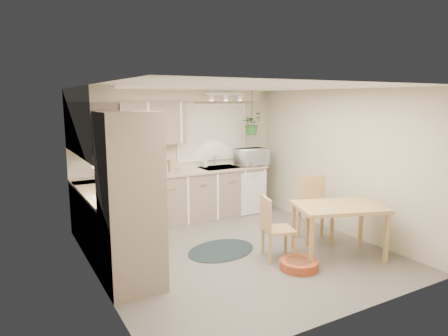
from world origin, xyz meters
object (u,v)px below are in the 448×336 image
Objects in this scene: braided_rug at (221,250)px; pet_bed at (299,265)px; dining_table at (338,231)px; chair_left at (279,228)px; chair_back at (316,210)px; microwave at (252,155)px.

braided_rug is 2.15× the size of pet_bed.
pet_bed is at bearing -174.85° from dining_table.
dining_table is 0.87m from chair_left.
chair_back is at bearing 37.63° from pet_bed.
chair_left is 2.53m from microwave.
chair_back is (0.16, 0.65, 0.13)m from dining_table.
chair_left is 0.58m from pet_bed.
pet_bed is at bearing -112.38° from microwave.
dining_table is 0.84m from pet_bed.
dining_table reaches higher than braided_rug.
microwave is (1.01, 2.21, 0.69)m from chair_left.
microwave is (1.57, 1.56, 1.14)m from braided_rug.
chair_left is at bearing -49.52° from braided_rug.
braided_rug is at bearing 7.09° from chair_back.
chair_left reaches higher than braided_rug.
microwave is (0.06, 1.92, 0.63)m from chair_back.
dining_table is 2.00× the size of microwave.
microwave reaches higher than pet_bed.
pet_bed is (-0.77, -0.07, -0.32)m from dining_table.
pet_bed is (0.58, -1.08, 0.05)m from braided_rug.
dining_table is 0.68m from chair_back.
chair_left is 0.99m from chair_back.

